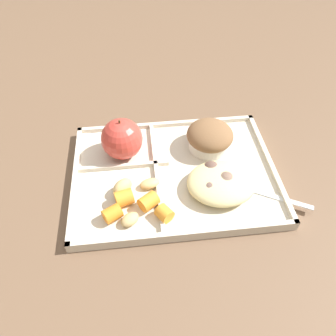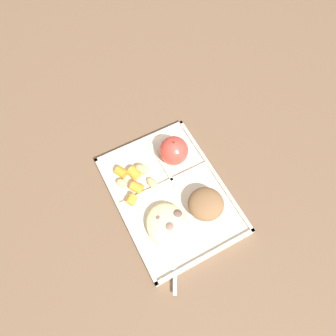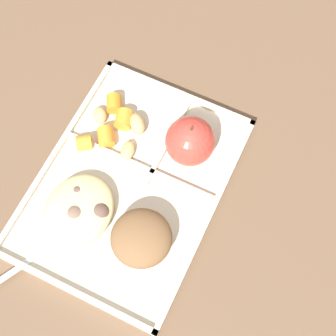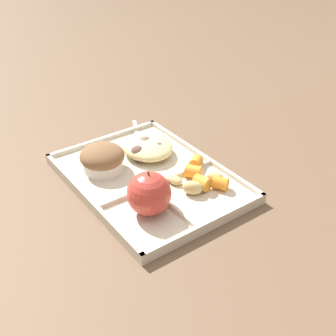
# 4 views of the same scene
# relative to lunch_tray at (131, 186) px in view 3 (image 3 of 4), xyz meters

# --- Properties ---
(ground) EXTENTS (6.00, 6.00, 0.00)m
(ground) POSITION_rel_lunch_tray_xyz_m (0.00, -0.00, -0.01)
(ground) COLOR brown
(lunch_tray) EXTENTS (0.37, 0.28, 0.02)m
(lunch_tray) POSITION_rel_lunch_tray_xyz_m (0.00, 0.00, 0.00)
(lunch_tray) COLOR beige
(lunch_tray) RESTS_ON ground
(green_apple) EXTENTS (0.08, 0.08, 0.08)m
(green_apple) POSITION_rel_lunch_tray_xyz_m (-0.09, 0.06, 0.04)
(green_apple) COLOR #C63D33
(green_apple) RESTS_ON lunch_tray
(bran_muffin) EXTENTS (0.09, 0.09, 0.05)m
(bran_muffin) POSITION_rel_lunch_tray_xyz_m (0.08, 0.06, 0.03)
(bran_muffin) COLOR silver
(bran_muffin) RESTS_ON lunch_tray
(carrot_slice_small) EXTENTS (0.04, 0.04, 0.02)m
(carrot_slice_small) POSITION_rel_lunch_tray_xyz_m (-0.11, -0.09, 0.02)
(carrot_slice_small) COLOR orange
(carrot_slice_small) RESTS_ON lunch_tray
(carrot_slice_diagonal) EXTENTS (0.03, 0.03, 0.02)m
(carrot_slice_diagonal) POSITION_rel_lunch_tray_xyz_m (-0.03, -0.10, 0.02)
(carrot_slice_diagonal) COLOR orange
(carrot_slice_diagonal) RESTS_ON lunch_tray
(carrot_slice_near_corner) EXTENTS (0.04, 0.04, 0.03)m
(carrot_slice_near_corner) POSITION_rel_lunch_tray_xyz_m (-0.05, -0.07, 0.02)
(carrot_slice_near_corner) COLOR orange
(carrot_slice_near_corner) RESTS_ON lunch_tray
(carrot_slice_edge) EXTENTS (0.04, 0.03, 0.03)m
(carrot_slice_edge) POSITION_rel_lunch_tray_xyz_m (-0.09, -0.06, 0.02)
(carrot_slice_edge) COLOR orange
(carrot_slice_edge) RESTS_ON lunch_tray
(potato_chunk_browned) EXTENTS (0.04, 0.04, 0.02)m
(potato_chunk_browned) POSITION_rel_lunch_tray_xyz_m (-0.08, -0.10, 0.01)
(potato_chunk_browned) COLOR tan
(potato_chunk_browned) RESTS_ON lunch_tray
(potato_chunk_large) EXTENTS (0.05, 0.04, 0.03)m
(potato_chunk_large) POSITION_rel_lunch_tray_xyz_m (-0.10, -0.04, 0.02)
(potato_chunk_large) COLOR tan
(potato_chunk_large) RESTS_ON lunch_tray
(potato_chunk_wedge) EXTENTS (0.04, 0.03, 0.02)m
(potato_chunk_wedge) POSITION_rel_lunch_tray_xyz_m (-0.05, -0.03, 0.01)
(potato_chunk_wedge) COLOR tan
(potato_chunk_wedge) RESTS_ON lunch_tray
(egg_noodle_pile) EXTENTS (0.12, 0.10, 0.03)m
(egg_noodle_pile) POSITION_rel_lunch_tray_xyz_m (0.08, -0.05, 0.02)
(egg_noodle_pile) COLOR beige
(egg_noodle_pile) RESTS_ON lunch_tray
(meatball_front) EXTENTS (0.03, 0.03, 0.03)m
(meatball_front) POSITION_rel_lunch_tray_xyz_m (0.05, -0.06, 0.02)
(meatball_front) COLOR brown
(meatball_front) RESTS_ON lunch_tray
(meatball_side) EXTENTS (0.03, 0.03, 0.03)m
(meatball_side) POSITION_rel_lunch_tray_xyz_m (0.08, -0.05, 0.02)
(meatball_side) COLOR brown
(meatball_side) RESTS_ON lunch_tray
(meatball_back) EXTENTS (0.04, 0.04, 0.04)m
(meatball_back) POSITION_rel_lunch_tray_xyz_m (0.08, -0.05, 0.02)
(meatball_back) COLOR #755B4C
(meatball_back) RESTS_ON lunch_tray
(meatball_center) EXTENTS (0.03, 0.03, 0.03)m
(meatball_center) POSITION_rel_lunch_tray_xyz_m (0.07, -0.02, 0.02)
(meatball_center) COLOR brown
(meatball_center) RESTS_ON lunch_tray
(plastic_fork) EXTENTS (0.14, 0.08, 0.00)m
(plastic_fork) POSITION_rel_lunch_tray_xyz_m (0.15, -0.07, 0.01)
(plastic_fork) COLOR silver
(plastic_fork) RESTS_ON lunch_tray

